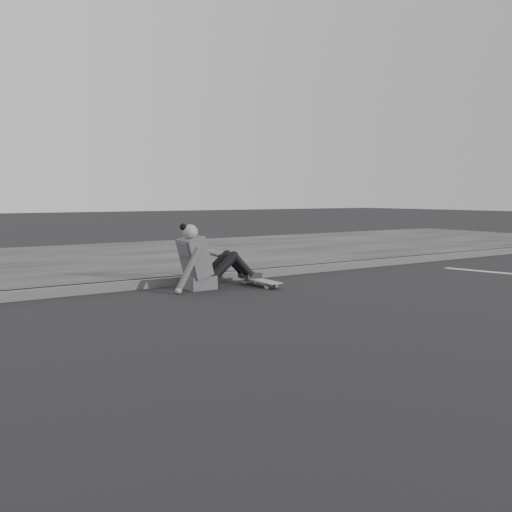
{
  "coord_description": "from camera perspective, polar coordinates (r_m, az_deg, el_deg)",
  "views": [
    {
      "loc": [
        -3.87,
        -4.52,
        1.22
      ],
      "look_at": [
        -0.04,
        1.22,
        0.5
      ],
      "focal_mm": 40.0,
      "sensor_mm": 36.0,
      "label": 1
    }
  ],
  "objects": [
    {
      "name": "ground",
      "position": [
        6.08,
        6.76,
        -5.67
      ],
      "size": [
        80.0,
        80.0,
        0.0
      ],
      "primitive_type": "plane",
      "color": "black",
      "rests_on": "ground"
    },
    {
      "name": "curb",
      "position": [
        8.17,
        -5.07,
        -2.22
      ],
      "size": [
        24.0,
        0.16,
        0.12
      ],
      "primitive_type": "cube",
      "color": "#4C4C4C",
      "rests_on": "ground"
    },
    {
      "name": "skateboard",
      "position": [
        7.8,
        0.4,
        -2.51
      ],
      "size": [
        0.2,
        0.78,
        0.09
      ],
      "color": "gray",
      "rests_on": "ground"
    },
    {
      "name": "sidewalk",
      "position": [
        10.9,
        -12.72,
        -0.28
      ],
      "size": [
        24.0,
        6.0,
        0.12
      ],
      "primitive_type": "cube",
      "color": "#343434",
      "rests_on": "ground"
    },
    {
      "name": "seated_woman",
      "position": [
        7.59,
        -5.24,
        -0.56
      ],
      "size": [
        1.38,
        0.46,
        0.88
      ],
      "color": "#4B4B4D",
      "rests_on": "ground"
    }
  ]
}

